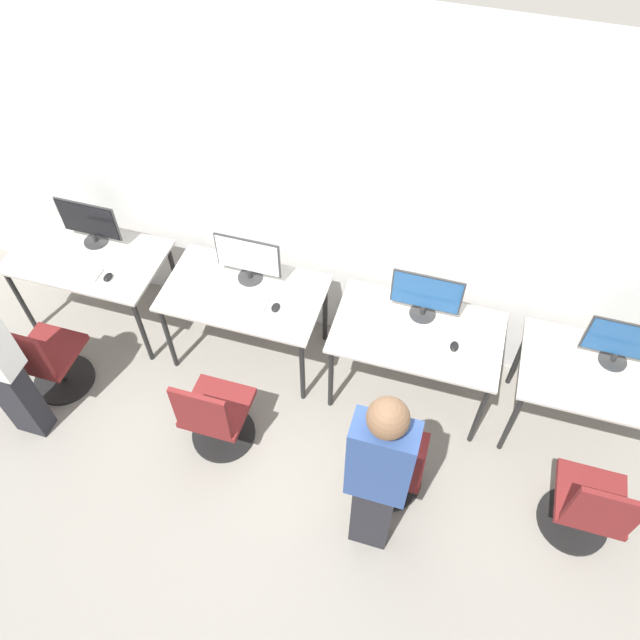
{
  "coord_description": "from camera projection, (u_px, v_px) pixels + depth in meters",
  "views": [
    {
      "loc": [
        0.77,
        -2.45,
        4.25
      ],
      "look_at": [
        0.0,
        0.14,
        0.91
      ],
      "focal_mm": 35.0,
      "sensor_mm": 36.0,
      "label": 1
    }
  ],
  "objects": [
    {
      "name": "keyboard_left",
      "position": [
        240.0,
        298.0,
        4.61
      ],
      "size": [
        0.43,
        0.14,
        0.02
      ],
      "color": "silver",
      "rests_on": "desk_left"
    },
    {
      "name": "keyboard_far_right",
      "position": [
        613.0,
        393.0,
        4.09
      ],
      "size": [
        0.43,
        0.14,
        0.02
      ],
      "color": "silver",
      "rests_on": "desk_far_right"
    },
    {
      "name": "keyboard_right",
      "position": [
        416.0,
        340.0,
        4.37
      ],
      "size": [
        0.43,
        0.14,
        0.02
      ],
      "color": "silver",
      "rests_on": "desk_right"
    },
    {
      "name": "desk_far_left",
      "position": [
        89.0,
        263.0,
        4.97
      ],
      "size": [
        1.2,
        0.71,
        0.76
      ],
      "color": "#BCB7AD",
      "rests_on": "ground_plane"
    },
    {
      "name": "wall_back",
      "position": [
        348.0,
        201.0,
        4.34
      ],
      "size": [
        12.0,
        0.05,
        2.8
      ],
      "color": "silver",
      "rests_on": "ground_plane"
    },
    {
      "name": "office_chair_right",
      "position": [
        390.0,
        465.0,
        4.22
      ],
      "size": [
        0.48,
        0.48,
        0.87
      ],
      "color": "black",
      "rests_on": "ground_plane"
    },
    {
      "name": "monitor_left",
      "position": [
        248.0,
        258.0,
        4.6
      ],
      "size": [
        0.5,
        0.19,
        0.4
      ],
      "color": "#2D2D2D",
      "rests_on": "desk_left"
    },
    {
      "name": "desk_far_right",
      "position": [
        608.0,
        383.0,
        4.25
      ],
      "size": [
        1.2,
        0.71,
        0.76
      ],
      "color": "#BCB7AD",
      "rests_on": "ground_plane"
    },
    {
      "name": "office_chair_far_left",
      "position": [
        47.0,
        361.0,
        4.77
      ],
      "size": [
        0.48,
        0.48,
        0.87
      ],
      "color": "black",
      "rests_on": "ground_plane"
    },
    {
      "name": "mouse_far_left",
      "position": [
        108.0,
        277.0,
        4.74
      ],
      "size": [
        0.06,
        0.09,
        0.03
      ],
      "color": "black",
      "rests_on": "desk_far_left"
    },
    {
      "name": "ground_plane",
      "position": [
        315.0,
        405.0,
        4.92
      ],
      "size": [
        20.0,
        20.0,
        0.0
      ],
      "primitive_type": "plane",
      "color": "gray"
    },
    {
      "name": "keyboard_far_left",
      "position": [
        74.0,
        270.0,
        4.8
      ],
      "size": [
        0.43,
        0.14,
        0.02
      ],
      "color": "silver",
      "rests_on": "desk_far_left"
    },
    {
      "name": "office_chair_left",
      "position": [
        215.0,
        418.0,
        4.46
      ],
      "size": [
        0.48,
        0.48,
        0.87
      ],
      "color": "black",
      "rests_on": "ground_plane"
    },
    {
      "name": "mouse_left",
      "position": [
        276.0,
        307.0,
        4.55
      ],
      "size": [
        0.06,
        0.09,
        0.03
      ],
      "color": "black",
      "rests_on": "desk_left"
    },
    {
      "name": "person_right",
      "position": [
        378.0,
        475.0,
        3.56
      ],
      "size": [
        0.36,
        0.22,
        1.68
      ],
      "color": "#232328",
      "rests_on": "ground_plane"
    },
    {
      "name": "desk_left",
      "position": [
        244.0,
        299.0,
        4.73
      ],
      "size": [
        1.2,
        0.71,
        0.76
      ],
      "color": "#BCB7AD",
      "rests_on": "ground_plane"
    },
    {
      "name": "monitor_right",
      "position": [
        426.0,
        295.0,
        4.37
      ],
      "size": [
        0.5,
        0.19,
        0.4
      ],
      "color": "#2D2D2D",
      "rests_on": "desk_right"
    },
    {
      "name": "mouse_right",
      "position": [
        454.0,
        346.0,
        4.33
      ],
      "size": [
        0.06,
        0.09,
        0.03
      ],
      "color": "black",
      "rests_on": "desk_right"
    },
    {
      "name": "monitor_far_right",
      "position": [
        624.0,
        343.0,
        4.11
      ],
      "size": [
        0.5,
        0.19,
        0.4
      ],
      "color": "#2D2D2D",
      "rests_on": "desk_far_right"
    },
    {
      "name": "monitor_far_left",
      "position": [
        89.0,
        222.0,
        4.84
      ],
      "size": [
        0.5,
        0.19,
        0.4
      ],
      "color": "#2D2D2D",
      "rests_on": "desk_far_left"
    },
    {
      "name": "office_chair_far_right",
      "position": [
        588.0,
        509.0,
        4.03
      ],
      "size": [
        0.48,
        0.48,
        0.87
      ],
      "color": "black",
      "rests_on": "ground_plane"
    },
    {
      "name": "desk_right",
      "position": [
        416.0,
        338.0,
        4.49
      ],
      "size": [
        1.2,
        0.71,
        0.76
      ],
      "color": "#BCB7AD",
      "rests_on": "ground_plane"
    }
  ]
}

